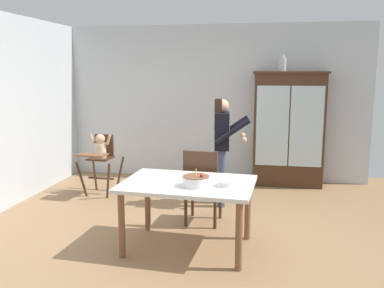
{
  "coord_description": "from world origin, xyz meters",
  "views": [
    {
      "loc": [
        0.94,
        -4.6,
        1.91
      ],
      "look_at": [
        -0.03,
        0.7,
        0.95
      ],
      "focal_mm": 38.54,
      "sensor_mm": 36.0,
      "label": 1
    }
  ],
  "objects_px": {
    "china_cabinet": "(288,129)",
    "birthday_cake": "(196,181)",
    "high_chair_with_toddler": "(100,153)",
    "dining_chair_far_side": "(202,182)",
    "ceramic_vase": "(282,64)",
    "adult_person": "(222,139)",
    "dining_table": "(188,191)",
    "serving_bowl": "(226,183)"
  },
  "relations": [
    {
      "from": "dining_table",
      "to": "serving_bowl",
      "type": "relative_size",
      "value": 8.0
    },
    {
      "from": "serving_bowl",
      "to": "dining_chair_far_side",
      "type": "distance_m",
      "value": 0.88
    },
    {
      "from": "ceramic_vase",
      "to": "dining_table",
      "type": "height_order",
      "value": "ceramic_vase"
    },
    {
      "from": "dining_table",
      "to": "serving_bowl",
      "type": "bearing_deg",
      "value": -10.41
    },
    {
      "from": "serving_bowl",
      "to": "china_cabinet",
      "type": "bearing_deg",
      "value": 75.29
    },
    {
      "from": "high_chair_with_toddler",
      "to": "dining_chair_far_side",
      "type": "distance_m",
      "value": 2.05
    },
    {
      "from": "china_cabinet",
      "to": "birthday_cake",
      "type": "xyz_separation_m",
      "value": [
        -1.05,
        -2.94,
        -0.16
      ]
    },
    {
      "from": "high_chair_with_toddler",
      "to": "dining_chair_far_side",
      "type": "height_order",
      "value": "dining_chair_far_side"
    },
    {
      "from": "serving_bowl",
      "to": "birthday_cake",
      "type": "bearing_deg",
      "value": -168.53
    },
    {
      "from": "high_chair_with_toddler",
      "to": "birthday_cake",
      "type": "height_order",
      "value": "high_chair_with_toddler"
    },
    {
      "from": "dining_chair_far_side",
      "to": "dining_table",
      "type": "bearing_deg",
      "value": 90.14
    },
    {
      "from": "high_chair_with_toddler",
      "to": "birthday_cake",
      "type": "distance_m",
      "value": 2.62
    },
    {
      "from": "china_cabinet",
      "to": "high_chair_with_toddler",
      "type": "relative_size",
      "value": 2.0
    },
    {
      "from": "adult_person",
      "to": "dining_table",
      "type": "bearing_deg",
      "value": 166.6
    },
    {
      "from": "ceramic_vase",
      "to": "serving_bowl",
      "type": "distance_m",
      "value": 3.2
    },
    {
      "from": "adult_person",
      "to": "birthday_cake",
      "type": "height_order",
      "value": "adult_person"
    },
    {
      "from": "adult_person",
      "to": "birthday_cake",
      "type": "relative_size",
      "value": 5.47
    },
    {
      "from": "china_cabinet",
      "to": "serving_bowl",
      "type": "bearing_deg",
      "value": -104.71
    },
    {
      "from": "ceramic_vase",
      "to": "serving_bowl",
      "type": "xyz_separation_m",
      "value": [
        -0.61,
        -2.88,
        -1.25
      ]
    },
    {
      "from": "china_cabinet",
      "to": "dining_table",
      "type": "distance_m",
      "value": 3.05
    },
    {
      "from": "serving_bowl",
      "to": "dining_table",
      "type": "bearing_deg",
      "value": 169.59
    },
    {
      "from": "high_chair_with_toddler",
      "to": "serving_bowl",
      "type": "xyz_separation_m",
      "value": [
        2.13,
        -1.81,
        0.11
      ]
    },
    {
      "from": "high_chair_with_toddler",
      "to": "adult_person",
      "type": "height_order",
      "value": "adult_person"
    },
    {
      "from": "ceramic_vase",
      "to": "adult_person",
      "type": "xyz_separation_m",
      "value": [
        -0.82,
        -1.27,
        -1.05
      ]
    },
    {
      "from": "high_chair_with_toddler",
      "to": "serving_bowl",
      "type": "relative_size",
      "value": 5.28
    },
    {
      "from": "china_cabinet",
      "to": "serving_bowl",
      "type": "relative_size",
      "value": 10.58
    },
    {
      "from": "adult_person",
      "to": "serving_bowl",
      "type": "relative_size",
      "value": 8.5
    },
    {
      "from": "adult_person",
      "to": "dining_table",
      "type": "xyz_separation_m",
      "value": [
        -0.2,
        -1.53,
        -0.32
      ]
    },
    {
      "from": "dining_table",
      "to": "serving_bowl",
      "type": "xyz_separation_m",
      "value": [
        0.41,
        -0.08,
        0.12
      ]
    },
    {
      "from": "china_cabinet",
      "to": "ceramic_vase",
      "type": "bearing_deg",
      "value": 178.49
    },
    {
      "from": "ceramic_vase",
      "to": "adult_person",
      "type": "bearing_deg",
      "value": -122.91
    },
    {
      "from": "birthday_cake",
      "to": "high_chair_with_toddler",
      "type": "bearing_deg",
      "value": 134.41
    },
    {
      "from": "china_cabinet",
      "to": "birthday_cake",
      "type": "relative_size",
      "value": 6.8
    },
    {
      "from": "high_chair_with_toddler",
      "to": "dining_table",
      "type": "bearing_deg",
      "value": -42.37
    },
    {
      "from": "china_cabinet",
      "to": "birthday_cake",
      "type": "height_order",
      "value": "china_cabinet"
    },
    {
      "from": "dining_table",
      "to": "adult_person",
      "type": "bearing_deg",
      "value": 82.54
    },
    {
      "from": "adult_person",
      "to": "dining_chair_far_side",
      "type": "bearing_deg",
      "value": 163.22
    },
    {
      "from": "birthday_cake",
      "to": "serving_bowl",
      "type": "relative_size",
      "value": 1.56
    },
    {
      "from": "high_chair_with_toddler",
      "to": "birthday_cake",
      "type": "bearing_deg",
      "value": -42.73
    },
    {
      "from": "china_cabinet",
      "to": "dining_table",
      "type": "xyz_separation_m",
      "value": [
        -1.17,
        -2.8,
        -0.31
      ]
    },
    {
      "from": "dining_chair_far_side",
      "to": "ceramic_vase",
      "type": "bearing_deg",
      "value": -111.53
    },
    {
      "from": "high_chair_with_toddler",
      "to": "dining_table",
      "type": "relative_size",
      "value": 0.66
    }
  ]
}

